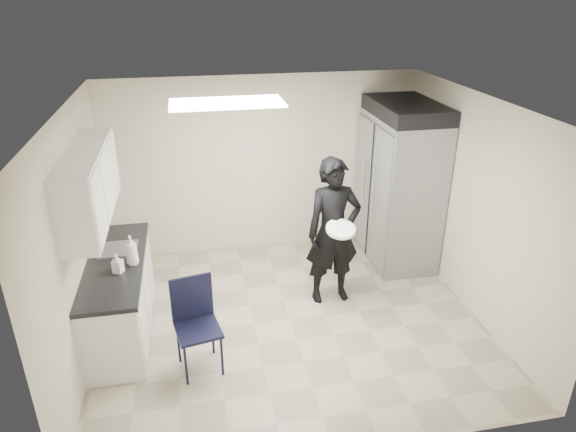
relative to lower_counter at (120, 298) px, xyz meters
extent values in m
plane|color=tan|center=(1.95, -0.20, -0.43)|extent=(4.50, 4.50, 0.00)
plane|color=silver|center=(1.95, -0.20, 2.17)|extent=(4.50, 4.50, 0.00)
plane|color=#C1B49F|center=(1.95, 1.80, 0.87)|extent=(4.50, 0.00, 4.50)
plane|color=#C1B49F|center=(-0.30, -0.20, 0.87)|extent=(0.00, 4.00, 4.00)
plane|color=#C1B49F|center=(4.20, -0.20, 0.87)|extent=(0.00, 4.00, 4.00)
cube|color=white|center=(1.35, 0.20, 2.14)|extent=(1.20, 0.60, 0.02)
cube|color=silver|center=(0.00, 0.00, 0.00)|extent=(0.60, 1.90, 0.86)
cube|color=black|center=(0.00, 0.00, 0.46)|extent=(0.64, 1.95, 0.05)
cube|color=gray|center=(0.02, 0.25, 0.44)|extent=(0.42, 0.40, 0.14)
cylinder|color=silver|center=(-0.18, 0.25, 0.59)|extent=(0.02, 0.02, 0.24)
cube|color=silver|center=(-0.13, 0.00, 1.40)|extent=(0.35, 1.80, 0.75)
cube|color=black|center=(-0.19, 1.15, 1.19)|extent=(0.22, 0.30, 0.35)
cube|color=yellow|center=(-0.29, -0.10, 0.79)|extent=(0.00, 0.12, 0.07)
cube|color=yellow|center=(-0.29, 0.10, 0.75)|extent=(0.00, 0.12, 0.07)
cube|color=gray|center=(3.78, 1.07, 0.62)|extent=(0.80, 1.35, 2.10)
cube|color=black|center=(3.78, 1.07, 1.77)|extent=(0.80, 1.35, 0.20)
cube|color=black|center=(0.86, -0.86, 0.06)|extent=(0.51, 0.51, 0.99)
imported|color=black|center=(2.57, 0.18, 0.51)|extent=(0.72, 0.50, 1.88)
cylinder|color=white|center=(2.59, -0.07, 0.67)|extent=(0.37, 0.37, 0.04)
imported|color=white|center=(0.22, -0.10, 0.65)|extent=(0.16, 0.16, 0.34)
imported|color=#A7A9B3|center=(0.08, -0.25, 0.59)|extent=(0.13, 0.13, 0.22)
camera|label=1|loc=(0.94, -5.24, 3.30)|focal=32.00mm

